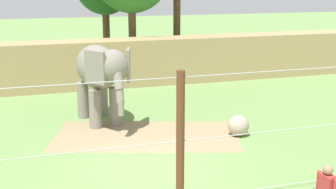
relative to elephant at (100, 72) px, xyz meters
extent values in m
plane|color=#6B8E4C|center=(0.68, -4.81, -2.06)|extent=(120.00, 120.00, 0.00)
cube|color=#937F5B|center=(1.29, -1.95, -2.06)|extent=(7.30, 5.16, 0.01)
cube|color=tan|center=(0.68, 6.42, -0.83)|extent=(36.00, 1.80, 2.47)
cylinder|color=gray|center=(0.48, -0.35, -1.32)|extent=(0.47, 0.47, 1.49)
cylinder|color=gray|center=(-0.32, -0.50, -1.32)|extent=(0.47, 0.47, 1.49)
cylinder|color=gray|center=(0.21, 1.14, -1.32)|extent=(0.47, 0.47, 1.49)
cylinder|color=gray|center=(-0.60, 0.99, -1.32)|extent=(0.47, 0.47, 1.49)
ellipsoid|color=gray|center=(-0.06, 0.32, 0.14)|extent=(1.96, 2.98, 1.70)
ellipsoid|color=gray|center=(0.25, -1.38, 0.44)|extent=(1.34, 1.24, 1.23)
cube|color=gray|center=(0.86, -1.16, 0.44)|extent=(0.34, 0.95, 1.17)
cube|color=gray|center=(-0.39, -1.39, 0.44)|extent=(0.64, 0.84, 1.17)
cylinder|color=gray|center=(0.34, -1.83, 0.00)|extent=(0.43, 0.57, 0.66)
cylinder|color=gray|center=(0.36, -1.96, -0.46)|extent=(0.34, 0.42, 0.62)
cylinder|color=gray|center=(0.37, -2.04, -0.90)|extent=(0.25, 0.25, 0.58)
cylinder|color=gray|center=(-0.34, 1.83, 0.04)|extent=(0.16, 0.34, 0.85)
sphere|color=tan|center=(4.47, -2.94, -1.68)|extent=(0.77, 0.77, 0.77)
cylinder|color=brown|center=(0.45, -8.22, -0.25)|extent=(0.19, 0.19, 3.63)
cylinder|color=#B7B7BC|center=(0.68, -8.22, 0.00)|extent=(11.49, 0.02, 0.02)
cylinder|color=#B7B7BC|center=(0.68, -8.22, 1.42)|extent=(11.49, 0.02, 0.02)
cube|color=#B23333|center=(3.33, -9.49, -0.90)|extent=(0.27, 0.39, 0.56)
sphere|color=#A87A5B|center=(3.33, -9.49, -0.50)|extent=(0.22, 0.22, 0.22)
cylinder|color=#B23333|center=(3.29, -9.25, -0.90)|extent=(0.10, 0.10, 0.54)
cylinder|color=brown|center=(2.14, 11.18, -0.16)|extent=(0.44, 0.44, 3.80)
cylinder|color=brown|center=(3.20, 8.50, 0.00)|extent=(0.44, 0.44, 4.13)
cylinder|color=brown|center=(6.22, 9.46, 0.54)|extent=(0.44, 0.44, 5.21)
camera|label=1|loc=(-2.52, -16.89, 3.35)|focal=47.91mm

